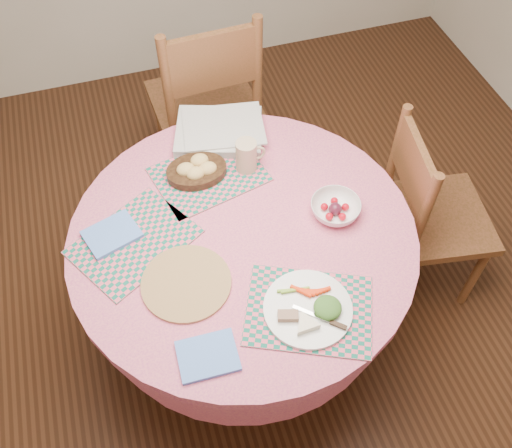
{
  "coord_description": "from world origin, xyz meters",
  "views": [
    {
      "loc": [
        -0.31,
        -1.16,
        2.37
      ],
      "look_at": [
        0.05,
        0.0,
        0.78
      ],
      "focal_mm": 40.0,
      "sensor_mm": 36.0,
      "label": 1
    }
  ],
  "objects_px": {
    "wicker_trivet": "(186,283)",
    "chair_right": "(429,213)",
    "dining_table": "(243,263)",
    "chair_back": "(207,102)",
    "dinner_plate": "(311,308)",
    "latte_mug": "(247,156)",
    "bread_bowl": "(197,170)",
    "fruit_bowl": "(335,209)"
  },
  "relations": [
    {
      "from": "wicker_trivet",
      "to": "chair_right",
      "type": "bearing_deg",
      "value": 10.69
    },
    {
      "from": "dining_table",
      "to": "chair_back",
      "type": "distance_m",
      "value": 0.94
    },
    {
      "from": "dining_table",
      "to": "chair_back",
      "type": "xyz_separation_m",
      "value": [
        0.1,
        0.94,
        -0.0
      ]
    },
    {
      "from": "dinner_plate",
      "to": "dining_table",
      "type": "bearing_deg",
      "value": 107.75
    },
    {
      "from": "latte_mug",
      "to": "bread_bowl",
      "type": "bearing_deg",
      "value": 173.99
    },
    {
      "from": "wicker_trivet",
      "to": "chair_back",
      "type": "bearing_deg",
      "value": 72.9
    },
    {
      "from": "latte_mug",
      "to": "fruit_bowl",
      "type": "xyz_separation_m",
      "value": [
        0.24,
        -0.31,
        -0.04
      ]
    },
    {
      "from": "chair_right",
      "to": "fruit_bowl",
      "type": "relative_size",
      "value": 4.7
    },
    {
      "from": "dinner_plate",
      "to": "fruit_bowl",
      "type": "relative_size",
      "value": 1.44
    },
    {
      "from": "chair_back",
      "to": "fruit_bowl",
      "type": "height_order",
      "value": "chair_back"
    },
    {
      "from": "wicker_trivet",
      "to": "bread_bowl",
      "type": "height_order",
      "value": "bread_bowl"
    },
    {
      "from": "fruit_bowl",
      "to": "dinner_plate",
      "type": "bearing_deg",
      "value": -122.9
    },
    {
      "from": "chair_right",
      "to": "chair_back",
      "type": "height_order",
      "value": "chair_back"
    },
    {
      "from": "wicker_trivet",
      "to": "latte_mug",
      "type": "bearing_deg",
      "value": 51.99
    },
    {
      "from": "chair_back",
      "to": "wicker_trivet",
      "type": "distance_m",
      "value": 1.15
    },
    {
      "from": "bread_bowl",
      "to": "fruit_bowl",
      "type": "height_order",
      "value": "bread_bowl"
    },
    {
      "from": "chair_back",
      "to": "chair_right",
      "type": "bearing_deg",
      "value": 126.81
    },
    {
      "from": "dinner_plate",
      "to": "chair_back",
      "type": "bearing_deg",
      "value": 90.94
    },
    {
      "from": "dinner_plate",
      "to": "latte_mug",
      "type": "distance_m",
      "value": 0.66
    },
    {
      "from": "chair_right",
      "to": "fruit_bowl",
      "type": "height_order",
      "value": "chair_right"
    },
    {
      "from": "dining_table",
      "to": "chair_right",
      "type": "distance_m",
      "value": 0.84
    },
    {
      "from": "chair_right",
      "to": "latte_mug",
      "type": "height_order",
      "value": "chair_right"
    },
    {
      "from": "chair_right",
      "to": "wicker_trivet",
      "type": "distance_m",
      "value": 1.12
    },
    {
      "from": "wicker_trivet",
      "to": "fruit_bowl",
      "type": "xyz_separation_m",
      "value": [
        0.58,
        0.13,
        0.02
      ]
    },
    {
      "from": "dinner_plate",
      "to": "chair_right",
      "type": "bearing_deg",
      "value": 30.47
    },
    {
      "from": "latte_mug",
      "to": "chair_right",
      "type": "bearing_deg",
      "value": -18.01
    },
    {
      "from": "dinner_plate",
      "to": "fruit_bowl",
      "type": "xyz_separation_m",
      "value": [
        0.23,
        0.35,
        0.01
      ]
    },
    {
      "from": "chair_back",
      "to": "dining_table",
      "type": "bearing_deg",
      "value": 81.16
    },
    {
      "from": "chair_back",
      "to": "dinner_plate",
      "type": "xyz_separation_m",
      "value": [
        0.02,
        -1.3,
        0.22
      ]
    },
    {
      "from": "wicker_trivet",
      "to": "latte_mug",
      "type": "distance_m",
      "value": 0.56
    },
    {
      "from": "chair_right",
      "to": "chair_back",
      "type": "xyz_separation_m",
      "value": [
        -0.73,
        0.88,
        0.07
      ]
    },
    {
      "from": "latte_mug",
      "to": "fruit_bowl",
      "type": "height_order",
      "value": "latte_mug"
    },
    {
      "from": "dining_table",
      "to": "bread_bowl",
      "type": "bearing_deg",
      "value": 105.83
    },
    {
      "from": "chair_back",
      "to": "fruit_bowl",
      "type": "bearing_deg",
      "value": 101.55
    },
    {
      "from": "chair_right",
      "to": "latte_mug",
      "type": "xyz_separation_m",
      "value": [
        -0.73,
        0.24,
        0.33
      ]
    },
    {
      "from": "chair_right",
      "to": "fruit_bowl",
      "type": "xyz_separation_m",
      "value": [
        -0.49,
        -0.07,
        0.29
      ]
    },
    {
      "from": "dining_table",
      "to": "dinner_plate",
      "type": "bearing_deg",
      "value": -72.25
    },
    {
      "from": "dinner_plate",
      "to": "fruit_bowl",
      "type": "bearing_deg",
      "value": 57.1
    },
    {
      "from": "chair_right",
      "to": "bread_bowl",
      "type": "bearing_deg",
      "value": 83.63
    },
    {
      "from": "chair_right",
      "to": "chair_back",
      "type": "distance_m",
      "value": 1.15
    },
    {
      "from": "bread_bowl",
      "to": "fruit_bowl",
      "type": "bearing_deg",
      "value": -37.21
    },
    {
      "from": "chair_back",
      "to": "fruit_bowl",
      "type": "relative_size",
      "value": 5.34
    }
  ]
}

